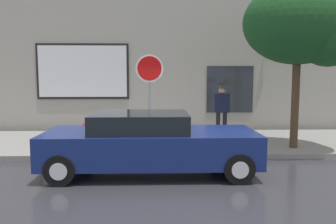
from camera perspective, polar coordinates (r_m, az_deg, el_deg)
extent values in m
plane|color=#333338|center=(7.84, 1.30, -10.18)|extent=(60.00, 60.00, 0.00)
cube|color=gray|center=(10.73, 0.45, -5.29)|extent=(20.00, 4.00, 0.15)
cube|color=#9E998E|center=(13.08, 0.04, 11.84)|extent=(20.00, 0.40, 7.00)
cube|color=black|center=(13.10, -14.43, 6.79)|extent=(3.49, 0.06, 2.10)
cube|color=silver|center=(13.07, -14.46, 6.79)|extent=(3.33, 0.03, 1.94)
cube|color=#262B33|center=(13.11, 10.61, 3.85)|extent=(1.80, 0.04, 1.80)
cone|color=#99999E|center=(13.37, 16.81, 9.74)|extent=(0.22, 0.24, 0.24)
cube|color=navy|center=(7.60, -2.96, -5.93)|extent=(4.75, 1.83, 0.71)
cube|color=black|center=(7.51, -4.79, -1.72)|extent=(2.14, 1.61, 0.42)
cylinder|color=black|center=(8.64, 9.43, -6.53)|extent=(0.64, 0.22, 0.64)
cylinder|color=silver|center=(8.64, 9.43, -6.53)|extent=(0.35, 0.24, 0.35)
cylinder|color=black|center=(7.05, 12.11, -9.50)|extent=(0.64, 0.22, 0.64)
cylinder|color=silver|center=(7.05, 12.11, -9.50)|extent=(0.35, 0.24, 0.35)
cylinder|color=black|center=(8.71, -14.98, -6.55)|extent=(0.64, 0.22, 0.64)
cylinder|color=silver|center=(8.71, -14.98, -6.55)|extent=(0.35, 0.24, 0.35)
cylinder|color=black|center=(7.13, -18.11, -9.49)|extent=(0.64, 0.22, 0.64)
cylinder|color=silver|center=(7.13, -18.11, -9.49)|extent=(0.35, 0.24, 0.35)
cylinder|color=red|center=(9.87, -13.96, -4.24)|extent=(0.22, 0.22, 0.61)
sphere|color=#AD1814|center=(9.82, -14.01, -2.49)|extent=(0.23, 0.23, 0.23)
cylinder|color=#AD1814|center=(9.71, -14.16, -4.23)|extent=(0.09, 0.12, 0.09)
cylinder|color=#AD1814|center=(10.02, -13.77, -3.90)|extent=(0.09, 0.12, 0.09)
cylinder|color=red|center=(9.92, -13.92, -5.80)|extent=(0.30, 0.30, 0.06)
cylinder|color=black|center=(11.17, 8.59, -2.26)|extent=(0.14, 0.14, 0.87)
cylinder|color=black|center=(11.21, 9.73, -2.25)|extent=(0.14, 0.14, 0.87)
cube|color=#191E38|center=(11.11, 9.22, 1.52)|extent=(0.50, 0.22, 0.61)
sphere|color=tan|center=(11.08, 9.26, 3.70)|extent=(0.23, 0.23, 0.23)
cylinder|color=#4C4C51|center=(11.13, 10.40, 2.80)|extent=(0.02, 0.02, 0.90)
cone|color=black|center=(11.12, 10.44, 5.22)|extent=(0.90, 0.90, 0.22)
cylinder|color=#4C3823|center=(10.13, 21.03, 1.74)|extent=(0.22, 0.22, 2.69)
ellipsoid|color=#19471E|center=(10.22, 21.52, 14.09)|extent=(3.08, 2.62, 2.31)
sphere|color=#19471E|center=(10.11, 26.00, 11.79)|extent=(1.69, 1.69, 1.69)
cylinder|color=gray|center=(9.17, -3.17, 1.48)|extent=(0.07, 0.07, 2.62)
cylinder|color=white|center=(9.10, -3.21, 7.50)|extent=(0.76, 0.02, 0.76)
cylinder|color=red|center=(9.08, -3.21, 7.50)|extent=(0.66, 0.02, 0.66)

